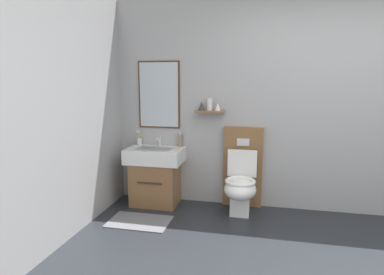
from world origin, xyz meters
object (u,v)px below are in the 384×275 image
Objects in this scene: vanity_sink_left at (156,174)px; soap_dispenser at (180,140)px; toilet at (241,181)px; toothbrush_cup at (139,141)px.

vanity_sink_left is 3.80× the size of soap_dispenser.
toilet is (1.08, -0.00, -0.01)m from vanity_sink_left.
vanity_sink_left is 0.72× the size of toilet.
toilet reaches higher than vanity_sink_left.
vanity_sink_left is at bearing -30.68° from toothbrush_cup.
toilet reaches higher than toothbrush_cup.
soap_dispenser is at bearing 167.94° from toilet.
toothbrush_cup reaches higher than soap_dispenser.
soap_dispenser is at bearing 1.09° from toothbrush_cup.
soap_dispenser is at bearing 31.39° from vanity_sink_left.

